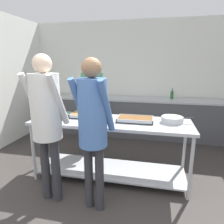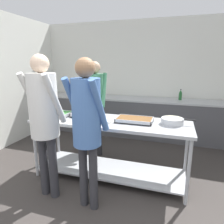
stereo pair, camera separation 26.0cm
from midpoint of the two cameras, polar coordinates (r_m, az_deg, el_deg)
wall_rear at (r=4.94m, az=9.99°, el=9.53°), size 5.01×0.06×2.65m
back_counter at (r=4.73m, az=8.92°, el=-1.43°), size 4.85×0.65×0.89m
serving_counter at (r=2.92m, az=1.97°, el=-7.86°), size 2.24×0.71×0.89m
serving_tray_vegetables at (r=3.15m, az=-13.17°, el=-0.62°), size 0.40×0.32×0.05m
serving_tray_roast at (r=3.06m, az=-5.18°, el=-0.72°), size 0.38×0.30×0.05m
plate_stack at (r=2.72m, az=-0.17°, el=-2.69°), size 0.27×0.27×0.04m
serving_tray_greens at (r=2.79m, az=9.12°, el=-2.28°), size 0.50×0.30×0.05m
sauce_pan at (r=2.80m, az=19.43°, el=-2.42°), size 0.43×0.29×0.08m
guest_serving_left at (r=2.45m, az=-16.07°, el=-0.16°), size 0.47×0.38×1.78m
guest_serving_right at (r=2.16m, az=-3.88°, el=-2.02°), size 0.46×0.40×1.74m
cook_behind_counter at (r=3.52m, az=-2.81°, el=3.93°), size 0.44×0.38×1.71m
water_bottle at (r=4.65m, az=20.49°, el=4.54°), size 0.07×0.07×0.23m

